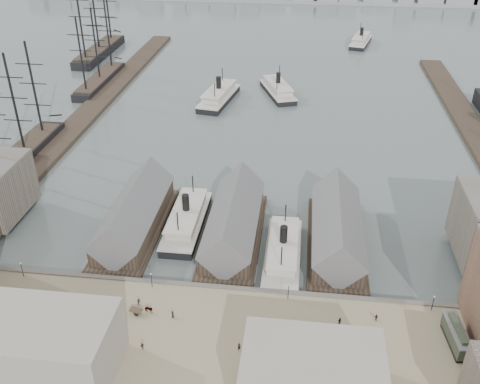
# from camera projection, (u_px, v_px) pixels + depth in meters

# --- Properties ---
(ground) EXTENTS (900.00, 900.00, 0.00)m
(ground) POSITION_uv_depth(u_px,v_px,m) (224.00, 279.00, 123.64)
(ground) COLOR #4B5756
(ground) RESTS_ON ground
(quay) EXTENTS (180.00, 30.00, 2.00)m
(quay) POSITION_uv_depth(u_px,v_px,m) (209.00, 340.00, 106.00)
(quay) COLOR #897B5C
(quay) RESTS_ON ground
(seawall) EXTENTS (180.00, 1.20, 2.30)m
(seawall) POSITION_uv_depth(u_px,v_px,m) (221.00, 290.00, 118.60)
(seawall) COLOR #59544C
(seawall) RESTS_ON ground
(west_wharf) EXTENTS (10.00, 220.00, 1.60)m
(west_wharf) POSITION_uv_depth(u_px,v_px,m) (95.00, 106.00, 216.12)
(west_wharf) COLOR #2D231C
(west_wharf) RESTS_ON ground
(east_wharf) EXTENTS (10.00, 180.00, 1.60)m
(east_wharf) POSITION_uv_depth(u_px,v_px,m) (476.00, 134.00, 192.03)
(east_wharf) COLOR #2D231C
(east_wharf) RESTS_ON ground
(ferry_shed_west) EXTENTS (14.00, 42.00, 12.60)m
(ferry_shed_west) POSITION_uv_depth(u_px,v_px,m) (134.00, 216.00, 138.51)
(ferry_shed_west) COLOR #2D231C
(ferry_shed_west) RESTS_ON ground
(ferry_shed_center) EXTENTS (14.00, 42.00, 12.60)m
(ferry_shed_center) POSITION_uv_depth(u_px,v_px,m) (234.00, 222.00, 135.75)
(ferry_shed_center) COLOR #2D231C
(ferry_shed_center) RESTS_ON ground
(ferry_shed_east) EXTENTS (14.00, 42.00, 12.60)m
(ferry_shed_east) POSITION_uv_depth(u_px,v_px,m) (337.00, 230.00, 132.99)
(ferry_shed_east) COLOR #2D231C
(ferry_shed_east) RESTS_ON ground
(street_bldg_center) EXTENTS (24.00, 16.00, 10.00)m
(street_bldg_center) POSITION_uv_depth(u_px,v_px,m) (312.00, 377.00, 90.56)
(street_bldg_center) COLOR gray
(street_bldg_center) RESTS_ON quay
(street_bldg_west) EXTENTS (30.00, 16.00, 12.00)m
(street_bldg_west) POSITION_uv_depth(u_px,v_px,m) (31.00, 346.00, 95.38)
(street_bldg_west) COLOR gray
(street_bldg_west) RESTS_ON quay
(lamp_post_far_w) EXTENTS (0.44, 0.44, 3.92)m
(lamp_post_far_w) POSITION_uv_depth(u_px,v_px,m) (21.00, 267.00, 120.04)
(lamp_post_far_w) COLOR black
(lamp_post_far_w) RESTS_ON quay
(lamp_post_near_w) EXTENTS (0.44, 0.44, 3.92)m
(lamp_post_near_w) POSITION_uv_depth(u_px,v_px,m) (151.00, 277.00, 116.85)
(lamp_post_near_w) COLOR black
(lamp_post_near_w) RESTS_ON quay
(lamp_post_near_e) EXTENTS (0.44, 0.44, 3.92)m
(lamp_post_near_e) POSITION_uv_depth(u_px,v_px,m) (288.00, 289.00, 113.66)
(lamp_post_near_e) COLOR black
(lamp_post_near_e) RESTS_ON quay
(lamp_post_far_e) EXTENTS (0.44, 0.44, 3.92)m
(lamp_post_far_e) POSITION_uv_depth(u_px,v_px,m) (434.00, 300.00, 110.48)
(lamp_post_far_e) COLOR black
(lamp_post_far_e) RESTS_ON quay
(ferry_docked_west) EXTENTS (8.71, 29.03, 10.37)m
(ferry_docked_west) POSITION_uv_depth(u_px,v_px,m) (187.00, 219.00, 141.15)
(ferry_docked_west) COLOR black
(ferry_docked_west) RESTS_ON ground
(ferry_docked_east) EXTENTS (8.39, 27.95, 9.98)m
(ferry_docked_east) POSITION_uv_depth(u_px,v_px,m) (283.00, 251.00, 129.12)
(ferry_docked_east) COLOR black
(ferry_docked_east) RESTS_ON ground
(ferry_open_near) EXTENTS (14.39, 32.66, 11.27)m
(ferry_open_near) POSITION_uv_depth(u_px,v_px,m) (219.00, 96.00, 221.42)
(ferry_open_near) COLOR black
(ferry_open_near) RESTS_ON ground
(ferry_open_mid) EXTENTS (18.04, 30.12, 10.32)m
(ferry_open_mid) POSITION_uv_depth(u_px,v_px,m) (278.00, 89.00, 228.60)
(ferry_open_mid) COLOR black
(ferry_open_mid) RESTS_ON ground
(ferry_open_far) EXTENTS (14.88, 29.28, 10.03)m
(ferry_open_far) POSITION_uv_depth(u_px,v_px,m) (361.00, 41.00, 298.41)
(ferry_open_far) COLOR black
(ferry_open_far) RESTS_ON ground
(sailing_ship_near) EXTENTS (8.54, 58.81, 35.09)m
(sailing_ship_near) POSITION_uv_depth(u_px,v_px,m) (15.00, 160.00, 170.76)
(sailing_ship_near) COLOR black
(sailing_ship_near) RESTS_ON ground
(sailing_ship_mid) EXTENTS (8.15, 47.12, 33.52)m
(sailing_ship_mid) POSITION_uv_depth(u_px,v_px,m) (100.00, 79.00, 240.08)
(sailing_ship_mid) COLOR black
(sailing_ship_mid) RESTS_ON ground
(sailing_ship_far) EXTENTS (9.77, 54.30, 40.18)m
(sailing_ship_far) POSITION_uv_depth(u_px,v_px,m) (99.00, 50.00, 279.93)
(sailing_ship_far) COLOR black
(sailing_ship_far) RESTS_ON ground
(tram) EXTENTS (3.83, 10.84, 3.77)m
(tram) POSITION_uv_depth(u_px,v_px,m) (456.00, 337.00, 102.78)
(tram) COLOR black
(tram) RESTS_ON quay
(horse_cart_left) EXTENTS (4.83, 3.16, 1.66)m
(horse_cart_left) POSITION_uv_depth(u_px,v_px,m) (63.00, 298.00, 113.95)
(horse_cart_left) COLOR black
(horse_cart_left) RESTS_ON quay
(horse_cart_center) EXTENTS (5.07, 2.28, 1.73)m
(horse_cart_center) POSITION_uv_depth(u_px,v_px,m) (145.00, 310.00, 110.67)
(horse_cart_center) COLOR black
(horse_cart_center) RESTS_ON quay
(horse_cart_right) EXTENTS (4.72, 2.24, 1.48)m
(horse_cart_right) POSITION_uv_depth(u_px,v_px,m) (349.00, 356.00, 100.02)
(horse_cart_right) COLOR black
(horse_cart_right) RESTS_ON quay
(pedestrian_1) EXTENTS (1.08, 1.02, 1.76)m
(pedestrian_1) POSITION_uv_depth(u_px,v_px,m) (53.00, 314.00, 109.66)
(pedestrian_1) COLOR black
(pedestrian_1) RESTS_ON quay
(pedestrian_2) EXTENTS (1.03, 1.22, 1.64)m
(pedestrian_2) POSITION_uv_depth(u_px,v_px,m) (139.00, 302.00, 112.76)
(pedestrian_2) COLOR black
(pedestrian_2) RESTS_ON quay
(pedestrian_3) EXTENTS (1.05, 0.80, 1.65)m
(pedestrian_3) POSITION_uv_depth(u_px,v_px,m) (142.00, 346.00, 102.13)
(pedestrian_3) COLOR black
(pedestrian_3) RESTS_ON quay
(pedestrian_4) EXTENTS (0.67, 0.88, 1.62)m
(pedestrian_4) POSITION_uv_depth(u_px,v_px,m) (173.00, 314.00, 109.63)
(pedestrian_4) COLOR black
(pedestrian_4) RESTS_ON quay
(pedestrian_5) EXTENTS (0.77, 0.72, 1.70)m
(pedestrian_5) POSITION_uv_depth(u_px,v_px,m) (239.00, 347.00, 101.97)
(pedestrian_5) COLOR black
(pedestrian_5) RESTS_ON quay
(pedestrian_6) EXTENTS (1.10, 1.10, 1.80)m
(pedestrian_6) POSITION_uv_depth(u_px,v_px,m) (340.00, 321.00, 107.78)
(pedestrian_6) COLOR black
(pedestrian_6) RESTS_ON quay
(pedestrian_7) EXTENTS (1.27, 1.09, 1.71)m
(pedestrian_7) POSITION_uv_depth(u_px,v_px,m) (375.00, 372.00, 96.82)
(pedestrian_7) COLOR black
(pedestrian_7) RESTS_ON quay
(pedestrian_8) EXTENTS (1.05, 0.77, 1.66)m
(pedestrian_8) POSITION_uv_depth(u_px,v_px,m) (376.00, 318.00, 108.80)
(pedestrian_8) COLOR black
(pedestrian_8) RESTS_ON quay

